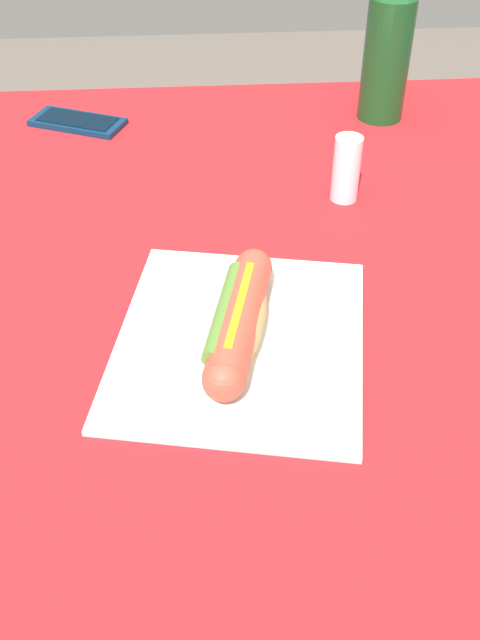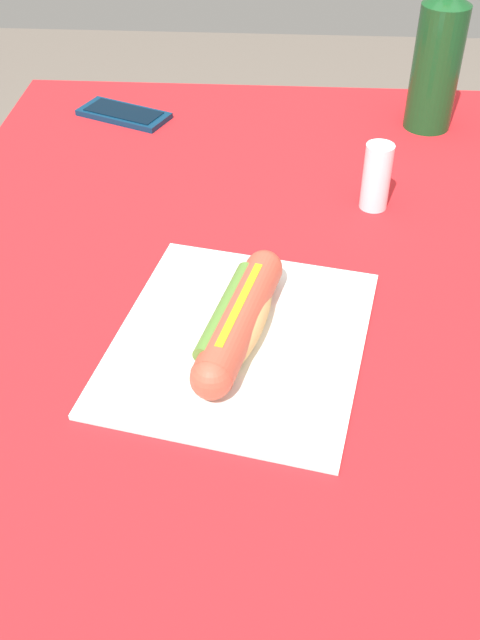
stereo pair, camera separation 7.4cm
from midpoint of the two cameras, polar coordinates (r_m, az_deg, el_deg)
ground_plane at (r=1.40m, az=4.02°, el=-23.24°), size 6.00×6.00×0.00m
dining_table at (r=0.89m, az=5.83°, el=-5.36°), size 1.20×0.90×0.74m
paper_wrapper at (r=0.76m, az=2.79°, el=-1.67°), size 0.33×0.30×0.01m
hot_dog at (r=0.74m, az=2.79°, el=-0.08°), size 0.21×0.09×0.05m
cell_phone at (r=1.22m, az=-7.23°, el=15.52°), size 0.11×0.16×0.01m
soda_bottle at (r=1.18m, az=16.92°, el=18.81°), size 0.07×0.07×0.24m
salt_shaker at (r=0.97m, az=12.74°, el=10.72°), size 0.04×0.04×0.09m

